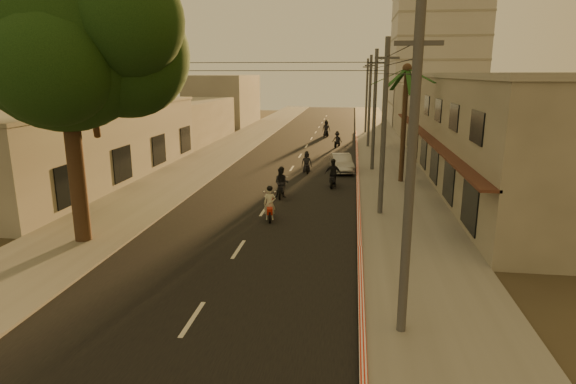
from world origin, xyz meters
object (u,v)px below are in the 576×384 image
object	(u,v)px
palm_tree	(407,75)
scooter_far_b	(337,140)
broadleaf_tree	(74,43)
scooter_mid_a	(282,183)
scooter_red	(270,205)
parked_car	(341,163)
scooter_mid_b	(333,174)
scooter_far_a	(307,163)
scooter_far_c	(326,129)

from	to	relation	value
palm_tree	scooter_far_b	distance (m)	17.73
broadleaf_tree	scooter_mid_a	distance (m)	13.68
broadleaf_tree	scooter_red	xyz separation A→B (m)	(7.20, 4.28, -7.68)
parked_car	scooter_mid_b	bearing A→B (deg)	-104.37
scooter_far_a	scooter_mid_b	bearing A→B (deg)	-75.29
scooter_red	parked_car	xyz separation A→B (m)	(3.29, 12.90, -0.13)
scooter_mid_a	scooter_red	bearing A→B (deg)	-89.49
scooter_mid_b	parked_car	size ratio (longest dim) A/B	0.46
scooter_far_c	scooter_mid_a	bearing A→B (deg)	-102.57
palm_tree	parked_car	xyz separation A→B (m)	(-4.12, 3.33, -6.48)
palm_tree	scooter_far_a	bearing A→B (deg)	159.43
scooter_mid_a	scooter_far_c	distance (m)	29.04
scooter_far_a	scooter_far_b	xyz separation A→B (m)	(1.82, 13.28, -0.00)
palm_tree	scooter_mid_b	distance (m)	7.99
scooter_far_a	scooter_far_b	world-z (taller)	scooter_far_a
scooter_red	scooter_far_a	xyz separation A→B (m)	(0.71, 12.09, -0.04)
scooter_far_a	parked_car	world-z (taller)	scooter_far_a
palm_tree	scooter_far_a	xyz separation A→B (m)	(-6.70, 2.51, -6.39)
scooter_red	scooter_far_c	bearing A→B (deg)	78.97
palm_tree	scooter_mid_a	xyz separation A→B (m)	(-7.47, -5.01, -6.29)
scooter_mid_b	scooter_far_a	distance (m)	4.89
broadleaf_tree	scooter_far_a	size ratio (longest dim) A/B	7.19
scooter_mid_a	scooter_far_b	world-z (taller)	scooter_mid_a
parked_car	palm_tree	bearing A→B (deg)	-48.64
scooter_far_b	parked_car	distance (m)	12.49
scooter_red	scooter_far_a	size ratio (longest dim) A/B	1.08
palm_tree	scooter_red	xyz separation A→B (m)	(-7.41, -9.57, -6.36)
scooter_mid_a	parked_car	size ratio (longest dim) A/B	0.46
scooter_far_b	scooter_far_c	xyz separation A→B (m)	(-1.58, 8.22, 0.13)
parked_car	scooter_far_c	distance (m)	20.81
palm_tree	scooter_mid_a	distance (m)	10.98
broadleaf_tree	scooter_far_c	world-z (taller)	broadleaf_tree
palm_tree	scooter_mid_a	world-z (taller)	palm_tree
broadleaf_tree	scooter_mid_b	world-z (taller)	broadleaf_tree
scooter_red	scooter_far_a	world-z (taller)	scooter_red
scooter_mid_b	broadleaf_tree	bearing A→B (deg)	-125.88
scooter_mid_a	scooter_far_b	bearing A→B (deg)	82.58
parked_car	scooter_far_c	size ratio (longest dim) A/B	2.14
scooter_red	scooter_far_a	bearing A→B (deg)	77.23
scooter_far_c	scooter_far_b	bearing A→B (deg)	-89.71
broadleaf_tree	palm_tree	size ratio (longest dim) A/B	1.48
scooter_far_a	palm_tree	bearing A→B (deg)	-31.96
scooter_mid_a	parked_car	world-z (taller)	scooter_mid_a
scooter_far_a	scooter_mid_a	bearing A→B (deg)	-107.27
parked_car	scooter_far_c	world-z (taller)	scooter_far_c
scooter_far_a	scooter_red	bearing A→B (deg)	-104.74
scooter_far_b	scooter_far_c	world-z (taller)	scooter_far_c
broadleaf_tree	scooter_far_b	distance (m)	32.15
scooter_far_b	parked_car	world-z (taller)	scooter_far_b
scooter_far_c	scooter_red	bearing A→B (deg)	-102.19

